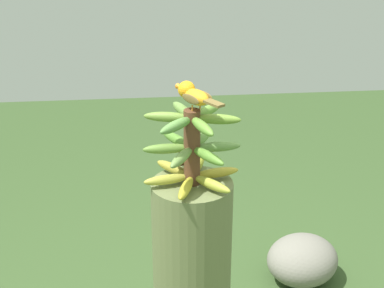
# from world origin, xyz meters

# --- Properties ---
(banana_bunch) EXTENTS (0.33, 0.32, 0.26)m
(banana_bunch) POSITION_xyz_m (-0.00, 0.00, 1.18)
(banana_bunch) COLOR brown
(banana_bunch) RESTS_ON banana_tree
(perched_bird) EXTENTS (0.14, 0.19, 0.08)m
(perched_bird) POSITION_xyz_m (0.01, 0.01, 1.36)
(perched_bird) COLOR #C68933
(perched_bird) RESTS_ON banana_bunch
(garden_rock) EXTENTS (0.50, 0.48, 0.26)m
(garden_rock) POSITION_xyz_m (0.68, 0.84, 0.13)
(garden_rock) COLOR gray
(garden_rock) RESTS_ON ground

